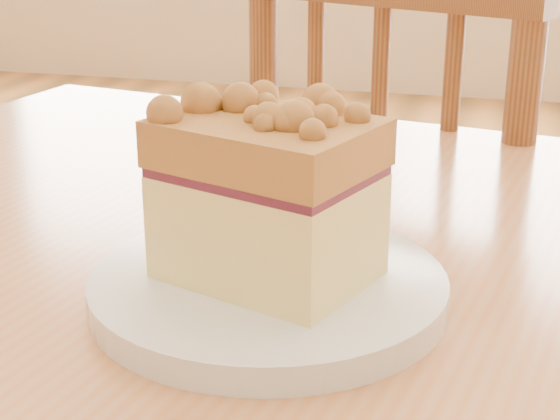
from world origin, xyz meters
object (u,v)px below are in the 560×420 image
Objects in this scene: cafe_table_main at (396,388)px; cake_slice at (267,189)px; cafe_chair_main at (427,281)px; plate at (268,289)px.

cafe_table_main is 8.84× the size of cake_slice.
cafe_chair_main reaches higher than cafe_table_main.
plate is (-0.05, -0.64, 0.28)m from cafe_chair_main.
cafe_table_main is 0.20m from cake_slice.
cake_slice is (-0.05, -0.64, 0.35)m from cafe_chair_main.
cake_slice reaches higher than cafe_table_main.
cafe_table_main is at bearing 62.44° from cake_slice.
cake_slice is (-0.08, -0.07, 0.17)m from cafe_table_main.
cafe_table_main is at bearing 115.20° from cafe_chair_main.
cake_slice is at bearing 107.90° from cafe_chair_main.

